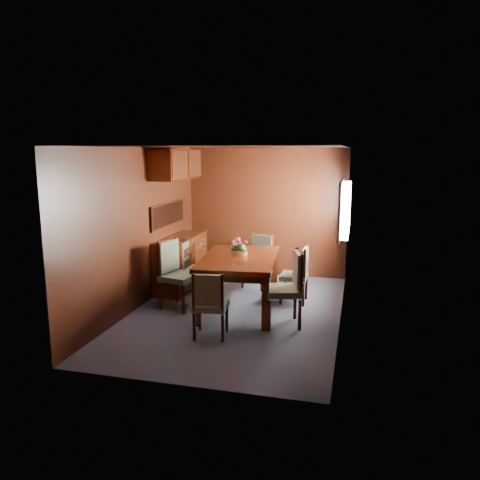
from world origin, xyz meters
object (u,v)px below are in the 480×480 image
(chair_left_near, at_px, (175,270))
(chair_right_near, at_px, (289,284))
(dining_table, at_px, (239,264))
(sideboard, at_px, (181,262))
(flower_centerpiece, at_px, (239,247))
(chair_head, at_px, (210,301))

(chair_left_near, relative_size, chair_right_near, 1.00)
(dining_table, xyz_separation_m, chair_left_near, (-0.96, -0.16, -0.12))
(sideboard, relative_size, flower_centerpiece, 5.34)
(chair_right_near, bearing_deg, flower_centerpiece, 39.50)
(sideboard, distance_m, chair_left_near, 1.04)
(chair_left_near, height_order, chair_head, chair_left_near)
(sideboard, distance_m, flower_centerpiece, 1.50)
(chair_head, bearing_deg, flower_centerpiece, 80.44)
(chair_left_near, relative_size, flower_centerpiece, 3.97)
(dining_table, distance_m, chair_left_near, 0.98)
(flower_centerpiece, bearing_deg, chair_right_near, -34.44)
(dining_table, height_order, chair_head, chair_head)
(dining_table, distance_m, chair_right_near, 0.94)
(chair_right_near, relative_size, flower_centerpiece, 3.96)
(chair_left_near, distance_m, chair_right_near, 1.80)
(dining_table, height_order, flower_centerpiece, flower_centerpiece)
(chair_right_near, height_order, chair_head, chair_right_near)
(dining_table, xyz_separation_m, flower_centerpiece, (-0.03, 0.11, 0.24))
(chair_head, distance_m, flower_centerpiece, 1.36)
(flower_centerpiece, bearing_deg, chair_left_near, -163.78)
(sideboard, height_order, chair_head, sideboard)
(sideboard, height_order, flower_centerpiece, flower_centerpiece)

